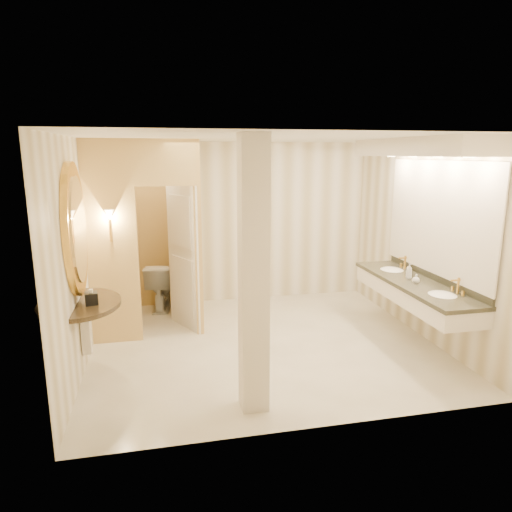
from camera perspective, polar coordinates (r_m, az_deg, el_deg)
The scene contains 16 objects.
floor at distance 6.29m, azimuth 0.94°, elevation -10.86°, with size 4.50×4.50×0.00m, color white.
ceiling at distance 5.77m, azimuth 1.04°, elevation 14.55°, with size 4.50×4.50×0.00m, color silver.
wall_back at distance 7.81m, azimuth -2.33°, elevation 4.12°, with size 4.50×0.02×2.70m, color #F0E5D0.
wall_front at distance 4.02m, azimuth 7.46°, elevation -4.25°, with size 4.50×0.02×2.70m, color #F0E5D0.
wall_left at distance 5.81m, azimuth -21.17°, elevation 0.28°, with size 0.02×4.00×2.70m, color #F0E5D0.
wall_right at distance 6.75m, azimuth 19.96°, elevation 2.00°, with size 0.02×4.00×2.70m, color #F0E5D0.
toilet_closet at distance 6.68m, azimuth -10.37°, elevation 2.77°, with size 1.50×1.55×2.70m.
wall_sconce at distance 6.13m, azimuth -17.84°, elevation 4.76°, with size 0.14×0.14×0.42m.
vanity at distance 6.23m, azimuth 19.96°, elevation 3.76°, with size 0.75×2.45×2.09m.
console_shelf at distance 5.42m, azimuth -21.42°, elevation -0.58°, with size 1.13×1.13×2.02m.
pillar at distance 4.35m, azimuth -0.30°, elevation -2.80°, with size 0.27×0.27×2.70m, color white.
tissue_box at distance 5.39m, azimuth -19.89°, elevation -5.02°, with size 0.13×0.13×0.13m, color black.
toilet at distance 7.66m, azimuth -11.80°, elevation -3.64°, with size 0.44×0.77×0.79m, color white.
soap_bottle_a at distance 6.50m, azimuth 18.52°, elevation -1.99°, with size 0.06×0.06×0.13m, color beige.
soap_bottle_b at distance 6.24m, azimuth 19.37°, elevation -2.70°, with size 0.09×0.09×0.12m, color silver.
soap_bottle_c at distance 6.43m, azimuth 18.59°, elevation -1.80°, with size 0.08×0.08×0.21m, color #C6B28C.
Camera 1 is at (-1.31, -5.62, 2.51)m, focal length 32.00 mm.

